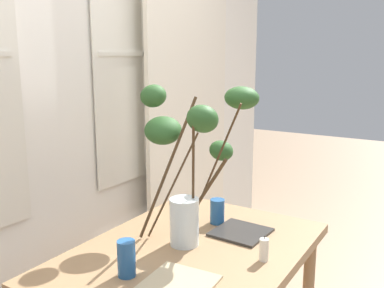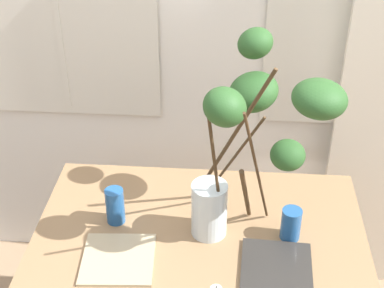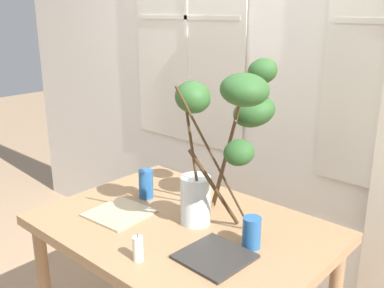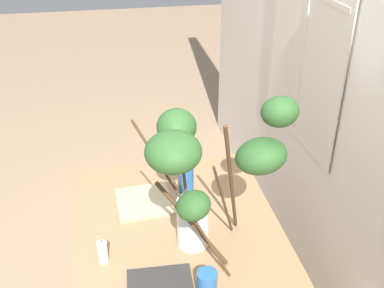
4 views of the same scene
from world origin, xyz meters
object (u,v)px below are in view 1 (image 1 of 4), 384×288
Objects in this scene: vase_with_branches at (191,147)px; plate_square_right at (241,232)px; drinking_glass_blue_left at (126,258)px; drinking_glass_blue_right at (217,211)px; pillar_candle at (264,250)px; plate_square_left at (178,284)px; dining_table at (189,268)px.

vase_with_branches is 3.00× the size of plate_square_right.
drinking_glass_blue_left is 0.62m from drinking_glass_blue_right.
pillar_candle is at bearing -125.61° from drinking_glass_blue_right.
drinking_glass_blue_right reaches higher than pillar_candle.
drinking_glass_blue_left is 0.21m from plate_square_left.
plate_square_left is at bearing -77.53° from drinking_glass_blue_left.
plate_square_right is at bearing -23.13° from dining_table.
vase_with_branches reaches higher than dining_table.
pillar_candle is (-0.19, -0.19, 0.04)m from plate_square_right.
plate_square_left is 0.52m from plate_square_right.
pillar_candle is at bearing -135.22° from plate_square_right.
plate_square_left is at bearing -153.58° from vase_with_branches.
drinking_glass_blue_right is (0.31, 0.04, 0.15)m from dining_table.
dining_table is 5.08× the size of plate_square_right.
drinking_glass_blue_left is at bearing 134.56° from pillar_candle.
plate_square_right is (0.11, -0.20, -0.39)m from vase_with_branches.
vase_with_branches is 2.89× the size of plate_square_left.
plate_square_left is (0.04, -0.20, -0.06)m from drinking_glass_blue_left.
vase_with_branches is at bearing 26.42° from plate_square_left.
pillar_candle is (-0.24, -0.34, -0.01)m from drinking_glass_blue_right.
drinking_glass_blue_right is 0.42m from pillar_candle.
drinking_glass_blue_right is at bearing -3.70° from drinking_glass_blue_left.
drinking_glass_blue_right is at bearing 54.39° from pillar_candle.
vase_with_branches is at bearing 78.12° from pillar_candle.
drinking_glass_blue_left is at bearing 102.47° from plate_square_left.
drinking_glass_blue_left is at bearing -179.01° from vase_with_branches.
vase_with_branches is 0.45m from plate_square_right.
drinking_glass_blue_left reaches higher than drinking_glass_blue_right.
drinking_glass_blue_right is 0.17m from plate_square_right.
plate_square_right reaches higher than plate_square_left.
drinking_glass_blue_right is 0.60m from plate_square_left.
vase_with_branches is 0.53m from pillar_candle.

